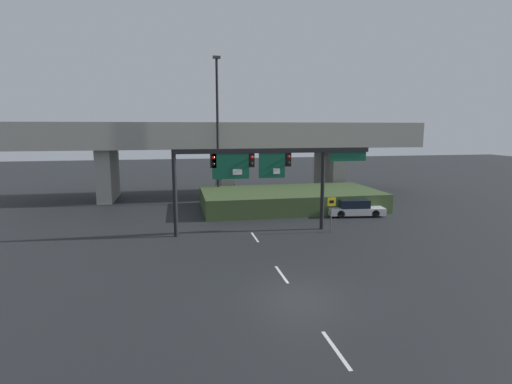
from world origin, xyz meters
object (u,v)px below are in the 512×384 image
(speed_limit_sign, at_px, (331,209))
(parked_sedan_near_right, at_px, (355,208))
(signal_gantry, at_px, (264,166))
(highway_light_pole_near, at_px, (218,128))

(speed_limit_sign, bearing_deg, parked_sedan_near_right, 49.61)
(signal_gantry, xyz_separation_m, highway_light_pole_near, (-2.00, 11.45, 2.57))
(signal_gantry, relative_size, highway_light_pole_near, 1.00)
(speed_limit_sign, relative_size, parked_sedan_near_right, 0.53)
(signal_gantry, height_order, parked_sedan_near_right, signal_gantry)
(highway_light_pole_near, bearing_deg, speed_limit_sign, -62.09)
(signal_gantry, relative_size, speed_limit_sign, 5.45)
(speed_limit_sign, height_order, parked_sedan_near_right, speed_limit_sign)
(highway_light_pole_near, height_order, parked_sedan_near_right, highway_light_pole_near)
(speed_limit_sign, distance_m, parked_sedan_near_right, 6.19)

